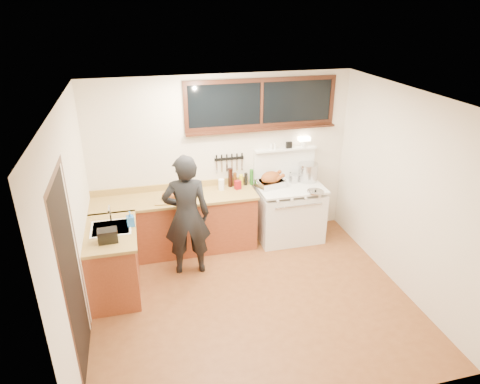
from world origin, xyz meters
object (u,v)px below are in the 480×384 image
object	(u,v)px
cutting_board	(171,197)
vintage_stove	(289,211)
man	(187,216)
roast_turkey	(271,180)

from	to	relation	value
cutting_board	vintage_stove	bearing A→B (deg)	1.96
man	roast_turkey	world-z (taller)	man
vintage_stove	man	distance (m)	1.83
vintage_stove	cutting_board	bearing A→B (deg)	-178.04
man	vintage_stove	bearing A→B (deg)	18.14
man	cutting_board	world-z (taller)	man
roast_turkey	vintage_stove	bearing A→B (deg)	-14.17
cutting_board	roast_turkey	size ratio (longest dim) A/B	1.02
man	cutting_board	xyz separation A→B (m)	(-0.16, 0.49, 0.08)
vintage_stove	cutting_board	xyz separation A→B (m)	(-1.86, -0.06, 0.49)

